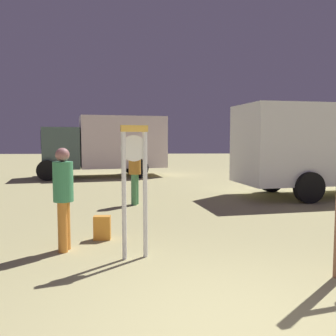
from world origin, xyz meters
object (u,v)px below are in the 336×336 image
standing_clock (134,178)px  person_near_clock (63,194)px  person_distant (135,169)px  backpack (102,228)px  box_truck_far (108,144)px

standing_clock → person_near_clock: standing_clock is taller
person_near_clock → person_distant: size_ratio=0.96×
standing_clock → person_distant: 4.57m
backpack → person_near_clock: bearing=-129.9°
standing_clock → box_truck_far: bearing=98.3°
standing_clock → backpack: (-0.64, 1.07, -1.05)m
person_distant → backpack: bearing=-97.5°
person_near_clock → person_distant: 4.25m
box_truck_far → person_distant: bearing=-78.2°
standing_clock → person_near_clock: 1.29m
person_distant → box_truck_far: 7.83m
person_near_clock → box_truck_far: 11.81m
backpack → box_truck_far: (-1.13, 11.13, 1.36)m
person_distant → person_near_clock: bearing=-103.6°
backpack → standing_clock: bearing=-59.0°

